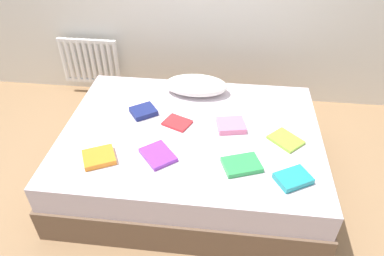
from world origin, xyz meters
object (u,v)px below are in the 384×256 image
(textbook_red, at_px, (177,123))
(textbook_orange, at_px, (99,157))
(pillow, at_px, (196,85))
(textbook_lime, at_px, (286,140))
(textbook_navy, at_px, (143,111))
(textbook_pink, at_px, (231,125))
(textbook_purple, at_px, (158,155))
(textbook_green, at_px, (242,165))
(textbook_teal, at_px, (293,179))
(bed, at_px, (191,154))
(radiator, at_px, (90,61))

(textbook_red, relative_size, textbook_orange, 0.93)
(pillow, distance_m, textbook_lime, 0.93)
(pillow, bearing_deg, textbook_orange, -121.67)
(textbook_orange, bearing_deg, textbook_navy, 45.85)
(textbook_pink, bearing_deg, textbook_orange, -164.49)
(textbook_purple, xyz_separation_m, textbook_green, (0.58, -0.03, 0.00))
(textbook_navy, distance_m, textbook_teal, 1.29)
(bed, bearing_deg, textbook_orange, -146.02)
(textbook_navy, relative_size, textbook_teal, 0.87)
(textbook_purple, relative_size, textbook_orange, 1.13)
(bed, distance_m, textbook_red, 0.30)
(textbook_teal, bearing_deg, textbook_green, 134.67)
(textbook_red, distance_m, textbook_green, 0.66)
(textbook_pink, xyz_separation_m, textbook_orange, (-0.89, -0.46, -0.00))
(textbook_purple, xyz_separation_m, textbook_pink, (0.50, 0.39, 0.01))
(textbook_pink, distance_m, textbook_orange, 1.01)
(textbook_green, bearing_deg, textbook_lime, 23.50)
(textbook_orange, distance_m, textbook_green, 0.98)
(textbook_pink, distance_m, textbook_red, 0.42)
(textbook_purple, bearing_deg, textbook_red, 129.40)
(pillow, xyz_separation_m, textbook_red, (-0.10, -0.47, -0.07))
(pillow, height_order, textbook_teal, pillow)
(bed, xyz_separation_m, textbook_orange, (-0.59, -0.40, 0.27))
(bed, relative_size, textbook_purple, 8.38)
(pillow, bearing_deg, textbook_teal, -53.17)
(textbook_pink, distance_m, textbook_green, 0.43)
(radiator, distance_m, textbook_navy, 1.33)
(textbook_red, bearing_deg, textbook_pink, 23.45)
(textbook_pink, height_order, textbook_lime, textbook_pink)
(textbook_lime, distance_m, textbook_teal, 0.40)
(textbook_lime, bearing_deg, textbook_navy, -146.15)
(pillow, distance_m, textbook_pink, 0.57)
(textbook_red, xyz_separation_m, textbook_green, (0.50, -0.42, 0.01))
(textbook_red, bearing_deg, textbook_purple, -77.20)
(textbook_orange, xyz_separation_m, textbook_navy, (0.18, 0.57, 0.00))
(bed, xyz_separation_m, radiator, (-1.25, 1.20, 0.14))
(pillow, bearing_deg, textbook_purple, -101.61)
(radiator, height_order, textbook_lime, radiator)
(textbook_purple, relative_size, textbook_teal, 1.10)
(textbook_purple, bearing_deg, textbook_orange, -118.80)
(textbook_orange, bearing_deg, textbook_green, -23.91)
(radiator, xyz_separation_m, pillow, (1.23, -0.67, 0.19))
(textbook_navy, xyz_separation_m, textbook_teal, (1.13, -0.62, -0.00))
(textbook_lime, xyz_separation_m, textbook_teal, (0.01, -0.40, 0.01))
(textbook_green, bearing_deg, textbook_purple, 156.25)
(textbook_orange, xyz_separation_m, textbook_lime, (1.30, 0.35, -0.01))
(textbook_green, xyz_separation_m, textbook_navy, (-0.80, 0.53, 0.00))
(textbook_pink, relative_size, textbook_lime, 0.92)
(textbook_teal, bearing_deg, textbook_purple, 142.39)
(textbook_green, height_order, textbook_navy, textbook_navy)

